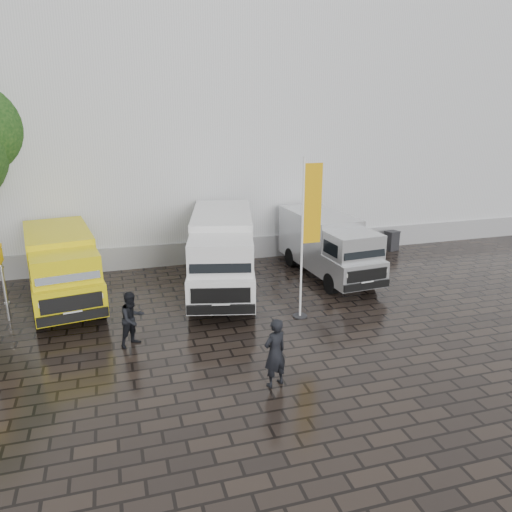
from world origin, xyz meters
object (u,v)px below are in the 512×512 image
Objects in this scene: person_front at (275,353)px; van_yellow at (63,270)px; person_tent at (132,319)px; van_white at (222,255)px; flagpole at (308,230)px; van_silver at (328,247)px; wheelie_bin at (392,240)px.

van_yellow is at bearing -73.00° from person_front.
van_white is at bearing 10.55° from person_tent.
person_front is at bearing -121.89° from flagpole.
flagpole is at bearing -142.17° from person_front.
person_tent is (-3.56, -3.62, -0.61)m from van_white.
person_front is at bearing -127.43° from van_silver.
wheelie_bin is at bearing -7.29° from person_tent.
person_tent is (-3.34, 3.31, -0.08)m from person_front.
person_tent is (-5.71, -0.50, -2.19)m from flagpole.
van_white is 3.62× the size of person_front.
wheelie_bin is at bearing 25.19° from van_silver.
person_tent is (-12.73, -6.67, 0.37)m from wheelie_bin.
van_silver is 9.10m from person_tent.
van_white is (5.71, -0.30, 0.16)m from van_yellow.
van_white reaches higher than van_yellow.
van_silver is 5.34m from wheelie_bin.
van_silver reaches higher than person_tent.
wheelie_bin is at bearing 32.04° from van_white.
van_yellow is 3.33× the size of person_tent.
flagpole is at bearing -128.62° from van_silver.
person_front is at bearing -79.66° from person_tent.
van_white is 1.24× the size of flagpole.
van_yellow is at bearing 178.97° from wheelie_bin.
person_front is at bearing -144.77° from wheelie_bin.
person_tent reaches higher than wheelie_bin.
van_yellow is at bearing 156.54° from flagpole.
van_silver is at bearing -161.94° from wheelie_bin.
wheelie_bin is 13.71m from person_front.
van_white is 5.11m from person_tent.
person_front is (-0.21, -6.93, -0.52)m from van_white.
person_front is at bearing -61.49° from van_yellow.
flagpole is at bearing -29.95° from person_tent.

